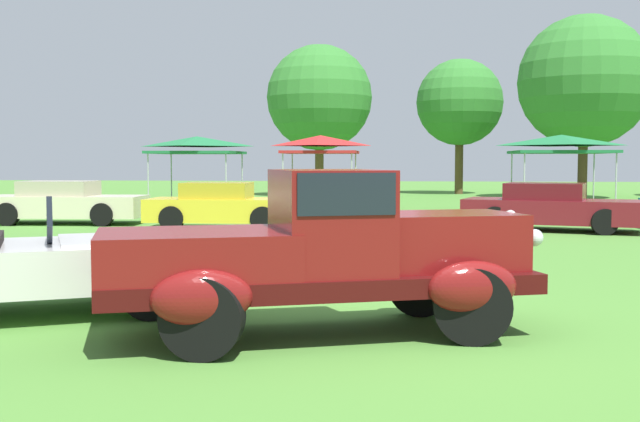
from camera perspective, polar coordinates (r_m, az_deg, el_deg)
name	(u,v)px	position (r m, az deg, el deg)	size (l,w,h in m)	color
ground_plane	(364,330)	(8.30, 3.23, -8.75)	(120.00, 120.00, 0.00)	#4C8433
feature_pickup_truck	(322,251)	(7.93, 0.12, -2.98)	(4.61, 2.86, 1.70)	#400B0B
neighbor_convertible	(38,265)	(9.62, -20.01, -3.75)	(4.55, 3.36, 1.40)	silver
show_car_cream	(64,203)	(23.17, -18.29, 0.58)	(4.50, 1.87, 1.22)	beige
show_car_yellow	(222,206)	(20.59, -7.23, 0.36)	(3.96, 1.79, 1.22)	yellow
show_car_burgundy	(550,207)	(20.71, 16.55, 0.26)	(4.67, 2.87, 1.22)	maroon
canopy_tent_left_field	(197,144)	(29.67, -9.03, 4.89)	(3.19, 3.19, 2.71)	#B7B7BC
canopy_tent_center_field	(321,143)	(28.08, 0.04, 5.00)	(2.67, 2.67, 2.71)	#B7B7BC
canopy_tent_right_field	(561,143)	(28.79, 17.31, 4.81)	(3.33, 3.33, 2.71)	#B7B7BC
treeline_far_left	(319,98)	(39.60, -0.05, 8.31)	(5.33, 5.33, 7.64)	brown
treeline_mid_left	(460,103)	(42.66, 10.23, 7.84)	(4.63, 4.63, 7.24)	brown
treeline_center	(584,81)	(38.74, 18.85, 8.99)	(6.17, 6.17, 8.58)	#47331E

